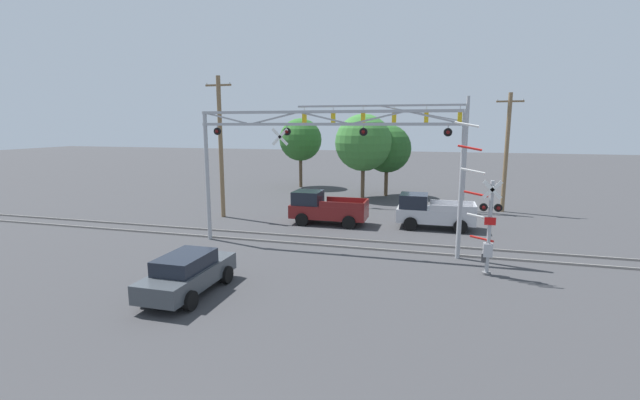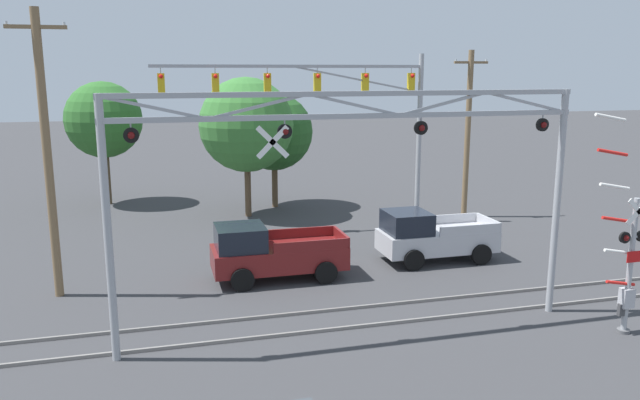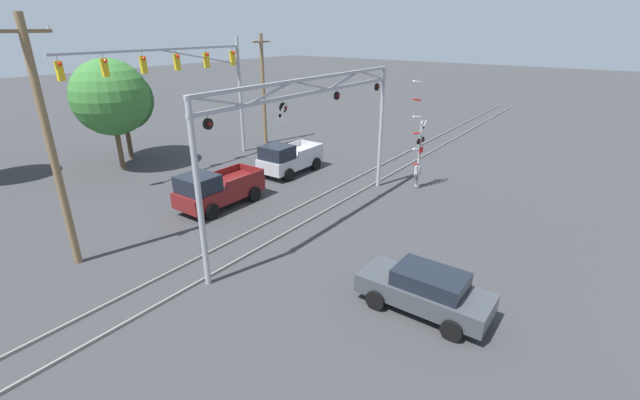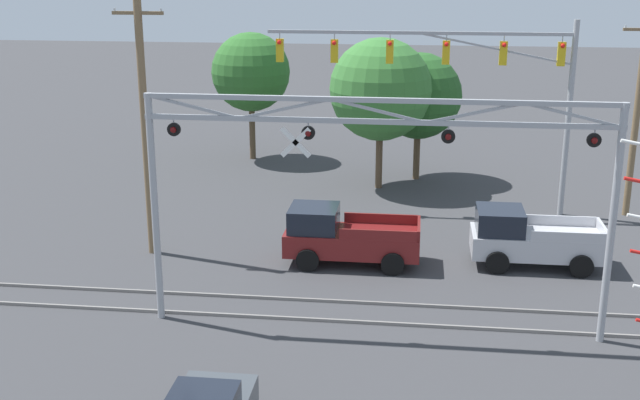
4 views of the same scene
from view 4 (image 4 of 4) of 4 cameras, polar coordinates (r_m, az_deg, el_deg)
The scene contains 11 objects.
rail_track_near at distance 24.21m, azimuth 3.86°, elevation -8.70°, with size 80.00×0.08×0.10m, color gray.
rail_track_far at distance 25.51m, azimuth 4.05°, elevation -7.33°, with size 80.00×0.08×0.10m, color gray.
crossing_gantry at distance 22.27m, azimuth 4.03°, elevation 2.57°, with size 13.13×0.26×6.85m.
traffic_signal_span at distance 33.99m, azimuth 11.14°, elevation 8.79°, with size 12.65×0.39×8.17m.
pickup_truck_lead at distance 28.54m, azimuth 1.74°, elevation -2.61°, with size 4.77×2.19×2.05m.
pickup_truck_following at distance 29.26m, azimuth 14.62°, elevation -2.68°, with size 4.54×2.19×2.05m.
utility_pole_left at distance 29.22m, azimuth -12.35°, elevation 5.20°, with size 1.80×0.28×9.29m.
utility_pole_right at distance 35.61m, azimuth 21.59°, elevation 5.67°, with size 1.80×0.28×8.37m.
background_tree_beyond_span at distance 43.26m, azimuth -4.94°, elevation 9.04°, with size 4.18×4.18×6.82m.
background_tree_far_left_verge at distance 39.30m, azimuth 7.03°, elevation 7.35°, with size 4.17×4.17×6.23m.
background_tree_far_right_verge at distance 37.42m, azimuth 4.33°, elevation 7.84°, with size 4.75×4.75×7.08m.
Camera 4 is at (1.07, -4.98, 10.41)m, focal length 45.00 mm.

